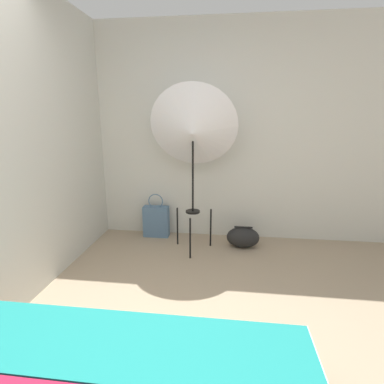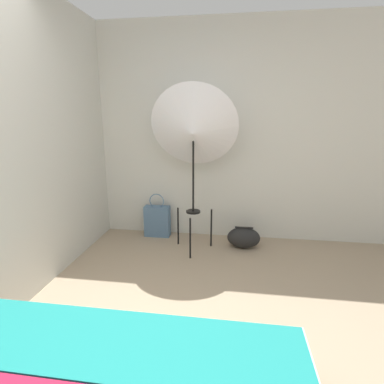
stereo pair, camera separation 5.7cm
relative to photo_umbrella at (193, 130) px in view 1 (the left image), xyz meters
name	(u,v)px [view 1 (the left image)]	position (x,y,z in m)	size (l,w,h in m)	color
wall_back	(199,134)	(0.01, 0.50, -0.06)	(8.00, 0.05, 2.60)	beige
wall_side_left	(24,143)	(-1.25, -0.96, -0.06)	(0.05, 8.00, 2.60)	beige
photo_umbrella	(193,130)	(0.00, 0.00, 0.00)	(0.96, 0.56, 1.85)	black
tote_bag	(156,221)	(-0.51, 0.34, -1.16)	(0.32, 0.13, 0.56)	slate
duffel_bag	(243,237)	(0.58, 0.13, -1.24)	(0.38, 0.24, 0.25)	black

